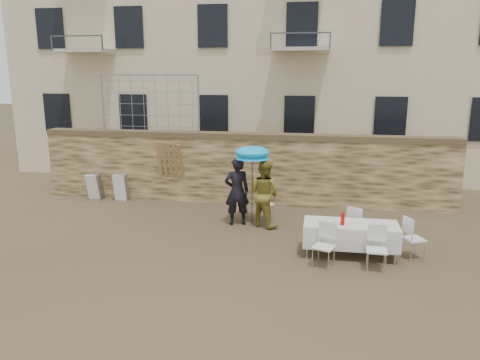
% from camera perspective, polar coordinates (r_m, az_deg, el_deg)
% --- Properties ---
extents(ground, '(80.00, 80.00, 0.00)m').
position_cam_1_polar(ground, '(10.45, -4.29, -10.16)').
color(ground, brown).
rests_on(ground, ground).
extents(stone_wall, '(13.00, 0.50, 2.20)m').
position_cam_1_polar(stone_wall, '(14.81, 0.33, 1.37)').
color(stone_wall, olive).
rests_on(stone_wall, ground).
extents(chain_link_fence, '(3.20, 0.06, 1.80)m').
position_cam_1_polar(chain_link_fence, '(15.31, -10.95, 9.09)').
color(chain_link_fence, gray).
rests_on(chain_link_fence, stone_wall).
extents(man_suit, '(0.79, 0.65, 1.87)m').
position_cam_1_polar(man_suit, '(12.69, -0.38, -1.40)').
color(man_suit, black).
rests_on(man_suit, ground).
extents(woman_dress, '(1.12, 1.06, 1.82)m').
position_cam_1_polar(woman_dress, '(12.59, 2.99, -1.65)').
color(woman_dress, '#B09E35').
rests_on(woman_dress, ground).
extents(umbrella, '(0.98, 0.98, 2.07)m').
position_cam_1_polar(umbrella, '(12.51, 1.50, 3.14)').
color(umbrella, '#3F3F44').
rests_on(umbrella, ground).
extents(couple_chair_left, '(0.61, 0.61, 0.96)m').
position_cam_1_polar(couple_chair_left, '(13.34, 0.05, -2.71)').
color(couple_chair_left, white).
rests_on(couple_chair_left, ground).
extents(couple_chair_right, '(0.67, 0.67, 0.96)m').
position_cam_1_polar(couple_chair_right, '(13.24, 3.04, -2.85)').
color(couple_chair_right, white).
rests_on(couple_chair_right, ground).
extents(banquet_table, '(2.10, 0.85, 0.78)m').
position_cam_1_polar(banquet_table, '(10.91, 13.39, -5.37)').
color(banquet_table, silver).
rests_on(banquet_table, ground).
extents(soda_bottle, '(0.09, 0.09, 0.26)m').
position_cam_1_polar(soda_bottle, '(10.70, 12.41, -4.70)').
color(soda_bottle, red).
rests_on(soda_bottle, banquet_table).
extents(table_chair_front_left, '(0.62, 0.62, 0.96)m').
position_cam_1_polar(table_chair_front_left, '(10.26, 10.17, -7.90)').
color(table_chair_front_left, white).
rests_on(table_chair_front_left, ground).
extents(table_chair_front_right, '(0.50, 0.50, 0.96)m').
position_cam_1_polar(table_chair_front_right, '(10.34, 16.34, -8.08)').
color(table_chair_front_right, white).
rests_on(table_chair_front_right, ground).
extents(table_chair_back, '(0.66, 0.66, 0.96)m').
position_cam_1_polar(table_chair_back, '(11.76, 14.08, -5.33)').
color(table_chair_back, white).
rests_on(table_chair_back, ground).
extents(table_chair_side, '(0.63, 0.63, 0.96)m').
position_cam_1_polar(table_chair_side, '(11.27, 20.45, -6.61)').
color(table_chair_side, white).
rests_on(table_chair_side, ground).
extents(chair_stack_left, '(0.46, 0.47, 0.92)m').
position_cam_1_polar(chair_stack_left, '(16.11, -17.05, -0.58)').
color(chair_stack_left, white).
rests_on(chair_stack_left, ground).
extents(chair_stack_right, '(0.46, 0.40, 0.92)m').
position_cam_1_polar(chair_stack_right, '(15.73, -14.12, -0.72)').
color(chair_stack_right, white).
rests_on(chair_stack_right, ground).
extents(wood_planks, '(0.70, 0.20, 2.00)m').
position_cam_1_polar(wood_planks, '(15.10, -8.57, 1.07)').
color(wood_planks, '#A37749').
rests_on(wood_planks, ground).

